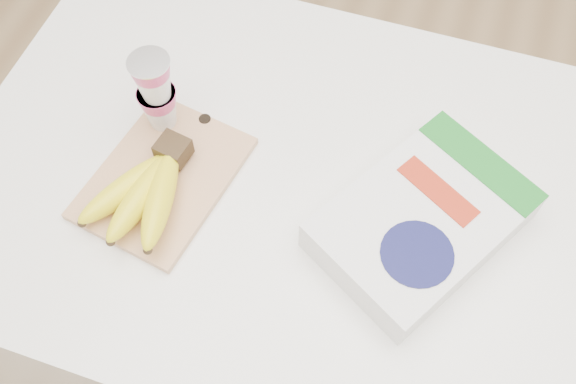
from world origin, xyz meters
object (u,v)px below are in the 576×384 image
(yogurt_stack, at_px, (156,91))
(cereal_box, at_px, (422,221))
(cutting_board, at_px, (164,177))
(table, at_px, (305,286))
(bananas, at_px, (145,190))

(yogurt_stack, bearing_deg, cereal_box, -7.36)
(cutting_board, xyz_separation_m, yogurt_stack, (-0.04, 0.10, 0.09))
(yogurt_stack, height_order, cereal_box, yogurt_stack)
(table, bearing_deg, cereal_box, -7.91)
(cutting_board, relative_size, bananas, 1.26)
(cutting_board, height_order, cereal_box, cereal_box)
(table, relative_size, yogurt_stack, 7.62)
(cutting_board, relative_size, cereal_box, 0.72)
(table, relative_size, cereal_box, 3.14)
(yogurt_stack, xyz_separation_m, cereal_box, (0.44, -0.06, -0.06))
(yogurt_stack, distance_m, cereal_box, 0.45)
(cutting_board, distance_m, bananas, 0.06)
(table, height_order, cereal_box, cereal_box)
(bananas, relative_size, yogurt_stack, 1.40)
(bananas, bearing_deg, cereal_box, 11.63)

